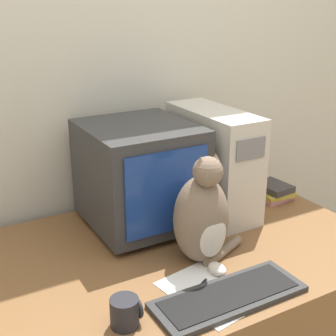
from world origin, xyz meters
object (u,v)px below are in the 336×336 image
object	(u,v)px
computer_tower	(213,161)
keyboard	(229,296)
pen	(194,292)
cat	(203,218)
crt_monitor	(140,175)
mug	(125,312)
book_stack	(272,191)

from	to	relation	value
computer_tower	keyboard	world-z (taller)	computer_tower
pen	computer_tower	bearing A→B (deg)	50.87
keyboard	cat	xyz separation A→B (m)	(0.05, 0.23, 0.15)
cat	pen	size ratio (longest dim) A/B	2.80
cat	pen	xyz separation A→B (m)	(-0.13, -0.15, -0.16)
crt_monitor	mug	xyz separation A→B (m)	(-0.31, -0.53, -0.17)
computer_tower	mug	xyz separation A→B (m)	(-0.64, -0.51, -0.18)
crt_monitor	pen	bearing A→B (deg)	-97.23
keyboard	book_stack	bearing A→B (deg)	39.98
keyboard	book_stack	size ratio (longest dim) A/B	2.57
computer_tower	keyboard	xyz separation A→B (m)	(-0.32, -0.56, -0.21)
crt_monitor	computer_tower	bearing A→B (deg)	-3.76
crt_monitor	computer_tower	size ratio (longest dim) A/B	0.93
computer_tower	pen	distance (m)	0.66
crt_monitor	pen	size ratio (longest dim) A/B	3.14
crt_monitor	computer_tower	xyz separation A→B (m)	(0.33, -0.02, 0.00)
pen	cat	bearing A→B (deg)	50.20
computer_tower	mug	bearing A→B (deg)	-141.24
crt_monitor	cat	distance (m)	0.36
crt_monitor	cat	xyz separation A→B (m)	(0.06, -0.35, -0.05)
crt_monitor	pen	xyz separation A→B (m)	(-0.06, -0.50, -0.21)
mug	pen	bearing A→B (deg)	7.18
keyboard	pen	bearing A→B (deg)	133.88
keyboard	cat	bearing A→B (deg)	77.30
crt_monitor	cat	world-z (taller)	crt_monitor
crt_monitor	keyboard	size ratio (longest dim) A/B	0.92
crt_monitor	book_stack	world-z (taller)	crt_monitor
mug	crt_monitor	bearing A→B (deg)	59.82
cat	book_stack	bearing A→B (deg)	27.43
crt_monitor	book_stack	distance (m)	0.66
book_stack	pen	xyz separation A→B (m)	(-0.70, -0.45, -0.03)
crt_monitor	book_stack	size ratio (longest dim) A/B	2.37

